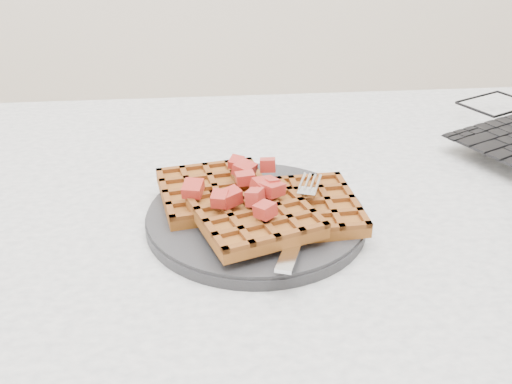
# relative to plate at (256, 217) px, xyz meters

# --- Properties ---
(table) EXTENTS (1.20, 0.80, 0.75)m
(table) POSITION_rel_plate_xyz_m (0.04, 0.04, -0.12)
(table) COLOR silver
(table) RESTS_ON ground
(plate) EXTENTS (0.25, 0.25, 0.02)m
(plate) POSITION_rel_plate_xyz_m (0.00, 0.00, 0.00)
(plate) COLOR #242427
(plate) RESTS_ON table
(waffles) EXTENTS (0.23, 0.22, 0.03)m
(waffles) POSITION_rel_plate_xyz_m (0.00, -0.00, 0.02)
(waffles) COLOR brown
(waffles) RESTS_ON plate
(strawberry_pile) EXTENTS (0.15, 0.15, 0.02)m
(strawberry_pile) POSITION_rel_plate_xyz_m (-0.00, 0.00, 0.05)
(strawberry_pile) COLOR maroon
(strawberry_pile) RESTS_ON waffles
(fork) EXTENTS (0.08, 0.18, 0.02)m
(fork) POSITION_rel_plate_xyz_m (0.04, -0.04, 0.02)
(fork) COLOR silver
(fork) RESTS_ON plate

